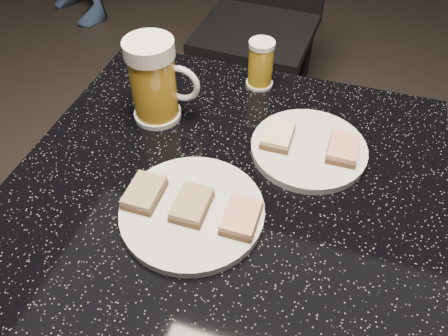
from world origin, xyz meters
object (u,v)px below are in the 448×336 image
at_px(beer_mug, 155,81).
at_px(table, 224,267).
at_px(plate_large, 192,211).
at_px(plate_small, 309,149).
at_px(beer_tumbler, 261,64).
at_px(chair, 263,11).

bearing_deg(beer_mug, table, -38.80).
bearing_deg(plate_large, plate_small, 52.61).
bearing_deg(plate_large, beer_mug, 125.16).
xyz_separation_m(plate_large, table, (0.03, 0.06, -0.25)).
relative_size(table, beer_mug, 4.75).
relative_size(beer_mug, beer_tumbler, 1.61).
distance_m(plate_small, chair, 1.04).
xyz_separation_m(plate_small, beer_mug, (-0.29, 0.01, 0.07)).
bearing_deg(chair, beer_tumbler, -77.56).
relative_size(beer_tumbler, chair, 0.11).
relative_size(table, chair, 0.86).
distance_m(beer_mug, chair, 1.00).
height_order(plate_small, beer_tumbler, beer_tumbler).
distance_m(plate_large, plate_small, 0.24).
distance_m(table, chair, 1.10).
xyz_separation_m(plate_large, beer_tumbler, (0.01, 0.36, 0.04)).
xyz_separation_m(plate_large, chair, (-0.16, 1.15, -0.26)).
height_order(plate_large, plate_small, same).
xyz_separation_m(table, beer_mug, (-0.17, 0.14, 0.32)).
height_order(plate_large, chair, chair).
relative_size(plate_large, plate_small, 1.10).
bearing_deg(table, plate_large, -116.43).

